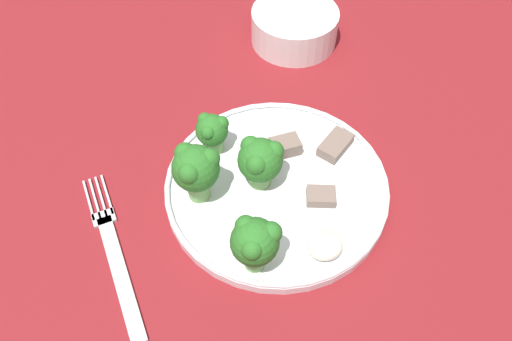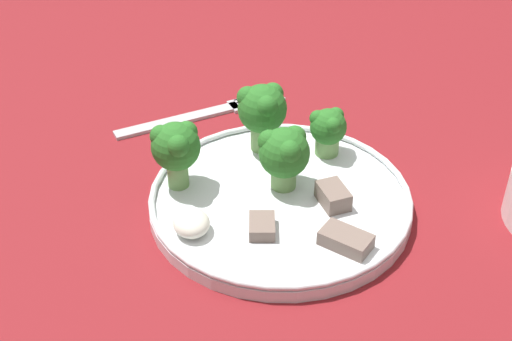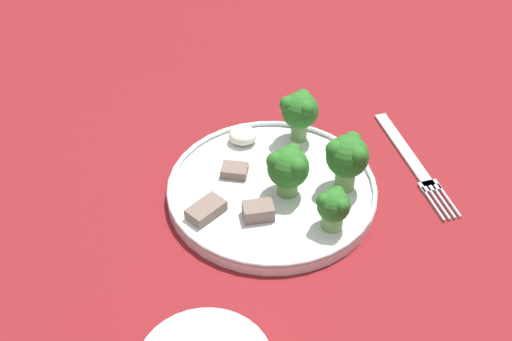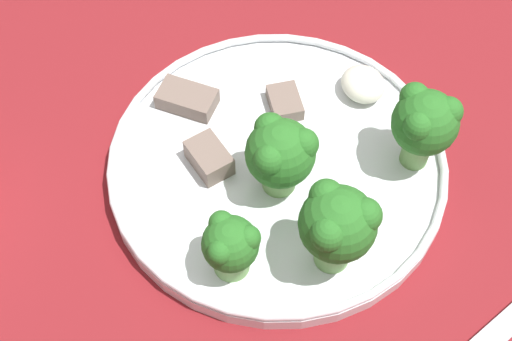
{
  "view_description": "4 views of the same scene",
  "coord_description": "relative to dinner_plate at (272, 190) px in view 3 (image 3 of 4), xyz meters",
  "views": [
    {
      "loc": [
        -0.05,
        -0.29,
        1.19
      ],
      "look_at": [
        0.03,
        0.03,
        0.76
      ],
      "focal_mm": 35.0,
      "sensor_mm": 36.0,
      "label": 1
    },
    {
      "loc": [
        0.54,
        -0.15,
        1.15
      ],
      "look_at": [
        0.03,
        -0.01,
        0.77
      ],
      "focal_mm": 50.0,
      "sensor_mm": 36.0,
      "label": 2
    },
    {
      "loc": [
        0.14,
        0.61,
        1.31
      ],
      "look_at": [
        0.06,
        0.02,
        0.78
      ],
      "focal_mm": 50.0,
      "sensor_mm": 36.0,
      "label": 3
    },
    {
      "loc": [
        -0.2,
        0.16,
        1.17
      ],
      "look_at": [
        0.03,
        0.04,
        0.77
      ],
      "focal_mm": 50.0,
      "sensor_mm": 36.0,
      "label": 4
    }
  ],
  "objects": [
    {
      "name": "table",
      "position": [
        -0.05,
        -0.01,
        -0.1
      ],
      "size": [
        1.3,
        1.06,
        0.73
      ],
      "color": "maroon",
      "rests_on": "ground_plane"
    },
    {
      "name": "dinner_plate",
      "position": [
        0.0,
        0.0,
        0.0
      ],
      "size": [
        0.24,
        0.24,
        0.02
      ],
      "color": "white",
      "rests_on": "table"
    },
    {
      "name": "fork",
      "position": [
        -0.18,
        -0.04,
        -0.01
      ],
      "size": [
        0.05,
        0.2,
        0.0
      ],
      "color": "#B2B2B7",
      "rests_on": "table"
    },
    {
      "name": "broccoli_floret_near_rim_left",
      "position": [
        -0.08,
        0.01,
        0.05
      ],
      "size": [
        0.05,
        0.05,
        0.07
      ],
      "color": "#709E56",
      "rests_on": "dinner_plate"
    },
    {
      "name": "broccoli_floret_center_left",
      "position": [
        -0.02,
        0.01,
        0.04
      ],
      "size": [
        0.05,
        0.05,
        0.06
      ],
      "color": "#709E56",
      "rests_on": "dinner_plate"
    },
    {
      "name": "broccoli_floret_back_left",
      "position": [
        -0.06,
        0.07,
        0.03
      ],
      "size": [
        0.04,
        0.04,
        0.05
      ],
      "color": "#709E56",
      "rests_on": "dinner_plate"
    },
    {
      "name": "broccoli_floret_front_left",
      "position": [
        -0.04,
        -0.09,
        0.05
      ],
      "size": [
        0.05,
        0.05,
        0.07
      ],
      "color": "#709E56",
      "rests_on": "dinner_plate"
    },
    {
      "name": "meat_slice_front_slice",
      "position": [
        0.04,
        -0.03,
        0.01
      ],
      "size": [
        0.04,
        0.03,
        0.01
      ],
      "color": "#756056",
      "rests_on": "dinner_plate"
    },
    {
      "name": "meat_slice_middle_slice",
      "position": [
        0.08,
        0.03,
        0.01
      ],
      "size": [
        0.05,
        0.05,
        0.01
      ],
      "color": "#756056",
      "rests_on": "dinner_plate"
    },
    {
      "name": "meat_slice_rear_slice",
      "position": [
        0.02,
        0.04,
        0.01
      ],
      "size": [
        0.04,
        0.03,
        0.02
      ],
      "color": "#756056",
      "rests_on": "dinner_plate"
    },
    {
      "name": "sauce_dollop",
      "position": [
        0.02,
        -0.09,
        0.01
      ],
      "size": [
        0.04,
        0.03,
        0.02
      ],
      "color": "silver",
      "rests_on": "dinner_plate"
    }
  ]
}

